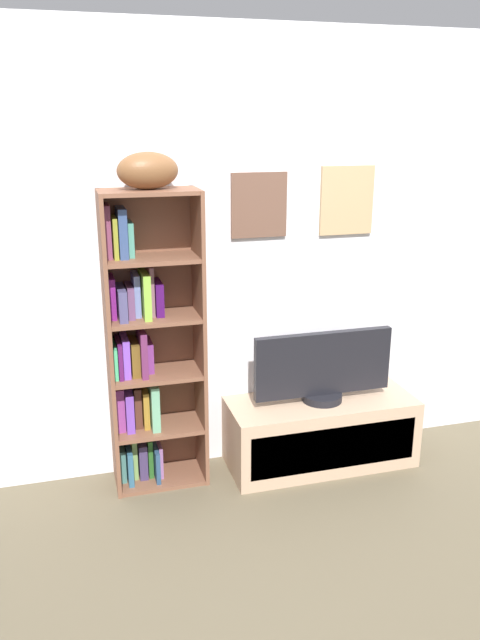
{
  "coord_description": "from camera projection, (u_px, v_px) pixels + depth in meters",
  "views": [
    {
      "loc": [
        -0.99,
        -2.05,
        1.85
      ],
      "look_at": [
        -0.18,
        0.85,
        0.9
      ],
      "focal_mm": 35.69,
      "sensor_mm": 36.0,
      "label": 1
    }
  ],
  "objects": [
    {
      "name": "ground",
      "position": [
        334.0,
        580.0,
        2.7
      ],
      "size": [
        5.2,
        5.2,
        0.04
      ],
      "primitive_type": "cube",
      "color": "brown"
    },
    {
      "name": "back_wall",
      "position": [
        259.0,
        256.0,
        3.39
      ],
      "size": [
        4.8,
        0.08,
        2.3
      ],
      "color": "silver",
      "rests_on": "ground"
    },
    {
      "name": "bookshelf",
      "position": [
        145.0,
        351.0,
        3.23
      ],
      "size": [
        0.48,
        0.27,
        1.54
      ],
      "color": "brown",
      "rests_on": "ground"
    },
    {
      "name": "football",
      "position": [
        148.0,
        171.0,
        2.94
      ],
      "size": [
        0.31,
        0.21,
        0.17
      ],
      "primitive_type": "ellipsoid",
      "rotation": [
        0.0,
        0.0,
        0.13
      ],
      "color": "brown",
      "rests_on": "bookshelf"
    },
    {
      "name": "tv_stand",
      "position": [
        321.0,
        432.0,
        3.54
      ],
      "size": [
        1.03,
        0.41,
        0.38
      ],
      "color": "tan",
      "rests_on": "ground"
    },
    {
      "name": "television",
      "position": [
        323.0,
        368.0,
        3.42
      ],
      "size": [
        0.77,
        0.22,
        0.39
      ],
      "color": "black",
      "rests_on": "tv_stand"
    }
  ]
}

